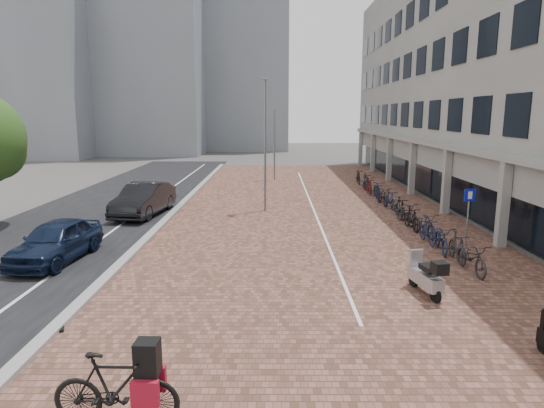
% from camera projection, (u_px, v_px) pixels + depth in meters
% --- Properties ---
extents(ground, '(140.00, 140.00, 0.00)m').
position_uv_depth(ground, '(271.00, 283.00, 14.23)').
color(ground, '#474442').
rests_on(ground, ground).
extents(plaza_brick, '(14.50, 42.00, 0.04)m').
position_uv_depth(plaza_brick, '(309.00, 206.00, 26.01)').
color(plaza_brick, brown).
rests_on(plaza_brick, ground).
extents(street_asphalt, '(8.00, 50.00, 0.03)m').
position_uv_depth(street_asphalt, '(111.00, 206.00, 26.06)').
color(street_asphalt, black).
rests_on(street_asphalt, ground).
extents(curb, '(0.35, 42.00, 0.14)m').
position_uv_depth(curb, '(181.00, 205.00, 26.03)').
color(curb, gray).
rests_on(curb, ground).
extents(lane_line, '(0.12, 44.00, 0.00)m').
position_uv_depth(lane_line, '(147.00, 206.00, 26.05)').
color(lane_line, white).
rests_on(lane_line, street_asphalt).
extents(parking_line, '(0.10, 30.00, 0.00)m').
position_uv_depth(parking_line, '(312.00, 206.00, 26.00)').
color(parking_line, white).
rests_on(parking_line, plaza_brick).
extents(office_building, '(8.40, 40.00, 15.00)m').
position_uv_depth(office_building, '(488.00, 57.00, 28.29)').
color(office_building, '#979792').
rests_on(office_building, ground).
extents(bg_towers, '(33.00, 23.00, 32.00)m').
position_uv_depth(bg_towers, '(161.00, 43.00, 59.72)').
color(bg_towers, gray).
rests_on(bg_towers, ground).
extents(car_navy, '(2.15, 4.41, 1.45)m').
position_uv_depth(car_navy, '(56.00, 241.00, 16.28)').
color(car_navy, black).
rests_on(car_navy, ground).
extents(car_dark, '(2.34, 5.10, 1.62)m').
position_uv_depth(car_dark, '(144.00, 199.00, 23.69)').
color(car_dark, black).
rests_on(car_dark, ground).
extents(hero_bike, '(2.12, 0.65, 1.48)m').
position_uv_depth(hero_bike, '(116.00, 387.00, 7.67)').
color(hero_bike, black).
rests_on(hero_bike, ground).
extents(shoes, '(0.41, 0.38, 0.08)m').
position_uv_depth(shoes, '(58.00, 331.00, 11.02)').
color(shoes, black).
rests_on(shoes, ground).
extents(scooter_front, '(0.86, 1.80, 1.19)m').
position_uv_depth(scooter_front, '(425.00, 275.00, 13.22)').
color(scooter_front, '#A3A4A8').
rests_on(scooter_front, ground).
extents(parking_sign, '(0.47, 0.15, 2.27)m').
position_uv_depth(parking_sign, '(469.00, 209.00, 17.85)').
color(parking_sign, slate).
rests_on(parking_sign, ground).
extents(lamp_near, '(0.12, 0.12, 6.81)m').
position_uv_depth(lamp_near, '(265.00, 146.00, 24.18)').
color(lamp_near, gray).
rests_on(lamp_near, ground).
extents(lamp_far, '(0.12, 0.12, 5.33)m').
position_uv_depth(lamp_far, '(274.00, 146.00, 36.05)').
color(lamp_far, slate).
rests_on(lamp_far, ground).
extents(bike_row, '(1.21, 21.44, 1.05)m').
position_uv_depth(bike_row, '(393.00, 202.00, 24.56)').
color(bike_row, black).
rests_on(bike_row, ground).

